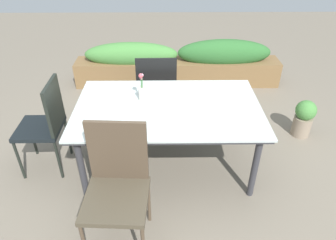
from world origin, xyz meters
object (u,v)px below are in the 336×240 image
(planter_box, at_px, (179,64))
(potted_plant, at_px, (304,118))
(chair_near_left, at_px, (117,182))
(chair_end_left, at_px, (46,122))
(chair_far_side, at_px, (157,85))
(dining_table, at_px, (168,112))
(flower_vase, at_px, (142,90))

(planter_box, relative_size, potted_plant, 6.74)
(chair_near_left, distance_m, chair_end_left, 1.14)
(planter_box, bearing_deg, chair_far_side, -106.45)
(dining_table, xyz_separation_m, flower_vase, (-0.25, 0.12, 0.16))
(dining_table, distance_m, planter_box, 1.91)
(flower_vase, height_order, planter_box, flower_vase)
(chair_far_side, height_order, potted_plant, chair_far_side)
(chair_far_side, distance_m, flower_vase, 0.78)
(dining_table, bearing_deg, planter_box, 84.46)
(dining_table, relative_size, potted_plant, 3.83)
(chair_near_left, bearing_deg, flower_vase, -95.20)
(chair_end_left, xyz_separation_m, potted_plant, (2.75, 0.51, -0.31))
(dining_table, height_order, chair_near_left, chair_near_left)
(chair_near_left, xyz_separation_m, chair_far_side, (0.26, 1.66, -0.06))
(potted_plant, bearing_deg, chair_end_left, -169.52)
(chair_end_left, bearing_deg, chair_far_side, -52.08)
(chair_end_left, height_order, planter_box, chair_end_left)
(planter_box, bearing_deg, potted_plant, -44.23)
(chair_end_left, distance_m, planter_box, 2.32)
(flower_vase, bearing_deg, planter_box, 76.25)
(dining_table, bearing_deg, chair_near_left, -114.92)
(chair_far_side, xyz_separation_m, potted_plant, (1.70, -0.32, -0.27))
(chair_far_side, height_order, flower_vase, flower_vase)
(dining_table, height_order, potted_plant, dining_table)
(chair_near_left, relative_size, planter_box, 0.33)
(chair_near_left, distance_m, flower_vase, 0.99)
(dining_table, distance_m, chair_end_left, 1.17)
(chair_near_left, height_order, flower_vase, chair_near_left)
(dining_table, relative_size, chair_far_side, 1.93)
(flower_vase, bearing_deg, dining_table, -26.93)
(planter_box, distance_m, potted_plant, 1.95)
(flower_vase, bearing_deg, chair_near_left, -98.28)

